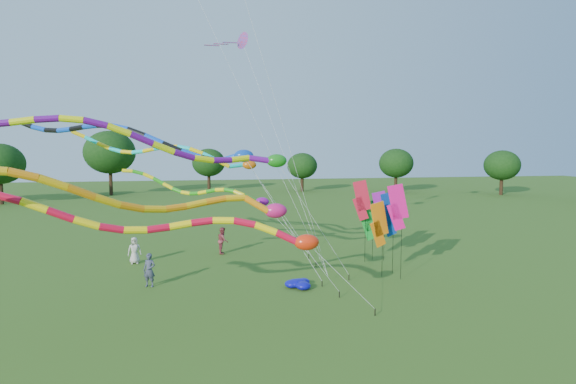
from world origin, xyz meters
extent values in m
plane|color=#2C5516|center=(0.00, 0.00, 0.00)|extent=(160.00, 160.00, 0.00)
cylinder|color=#382314|center=(38.87, 42.97, 1.59)|extent=(0.50, 0.50, 3.18)
ellipsoid|color=#11340E|center=(38.87, 42.97, 5.75)|extent=(6.72, 6.72, 5.71)
cylinder|color=#382314|center=(24.37, 47.56, 1.28)|extent=(0.50, 0.50, 2.55)
ellipsoid|color=#11340E|center=(24.37, 47.56, 4.61)|extent=(5.39, 5.39, 4.58)
cylinder|color=#382314|center=(11.07, 51.48, 1.76)|extent=(0.50, 0.50, 3.51)
ellipsoid|color=#11340E|center=(11.07, 51.48, 6.34)|extent=(7.41, 7.41, 6.30)
cylinder|color=#382314|center=(-2.86, 57.12, 1.50)|extent=(0.50, 0.50, 3.00)
ellipsoid|color=#11340E|center=(-2.86, 57.12, 5.41)|extent=(6.32, 6.32, 5.37)
cylinder|color=#382314|center=(-16.37, 50.78, 1.46)|extent=(0.50, 0.50, 2.92)
ellipsoid|color=#11340E|center=(-16.37, 50.78, 5.28)|extent=(6.17, 6.17, 5.25)
cylinder|color=black|center=(3.14, -1.24, 0.15)|extent=(0.05, 0.05, 0.30)
cylinder|color=silver|center=(1.68, -1.19, 1.74)|extent=(0.02, 0.02, 4.13)
ellipsoid|color=#F72C0D|center=(0.22, -1.14, 3.20)|extent=(1.02, 0.65, 0.65)
cylinder|color=red|center=(-0.55, -1.01, 3.40)|extent=(0.29, 0.29, 0.95)
cylinder|color=yellow|center=(-1.39, -0.80, 3.75)|extent=(0.29, 0.29, 0.92)
cylinder|color=red|center=(-2.23, -0.63, 3.99)|extent=(0.29, 0.29, 0.87)
cylinder|color=yellow|center=(-3.07, -0.51, 4.08)|extent=(0.29, 0.29, 0.85)
cylinder|color=red|center=(-3.92, -0.45, 4.05)|extent=(0.29, 0.29, 0.85)
cylinder|color=yellow|center=(-4.77, -0.46, 3.94)|extent=(0.29, 0.29, 0.86)
cylinder|color=red|center=(-5.62, -0.54, 3.85)|extent=(0.29, 0.29, 0.86)
cylinder|color=yellow|center=(-6.47, -0.67, 3.83)|extent=(0.29, 0.29, 0.87)
cylinder|color=red|center=(-7.32, -0.82, 3.95)|extent=(0.29, 0.29, 0.89)
cylinder|color=yellow|center=(-8.17, -0.99, 4.21)|extent=(0.29, 0.29, 0.92)
cylinder|color=red|center=(-9.02, -1.13, 4.56)|extent=(0.29, 0.29, 0.94)
cylinder|color=yellow|center=(-9.87, -1.23, 4.93)|extent=(0.29, 0.29, 0.93)
cylinder|color=red|center=(-10.72, -1.28, 5.23)|extent=(0.29, 0.29, 0.89)
cylinder|color=black|center=(2.34, 1.34, 0.15)|extent=(0.05, 0.05, 0.30)
cylinder|color=silver|center=(0.76, 0.85, 2.30)|extent=(0.02, 0.02, 5.22)
ellipsoid|color=#D81868|center=(-0.82, 0.36, 4.31)|extent=(0.99, 0.64, 0.64)
cylinder|color=orange|center=(-1.64, 0.38, 4.60)|extent=(0.29, 0.29, 1.16)
cylinder|color=#F5AC0C|center=(-2.54, 0.39, 4.89)|extent=(0.29, 0.29, 0.86)
cylinder|color=orange|center=(-3.36, 0.12, 4.84)|extent=(0.29, 0.29, 0.87)
cylinder|color=#F5AC0C|center=(-4.16, -0.21, 4.73)|extent=(0.29, 0.29, 0.87)
cylinder|color=orange|center=(-4.94, -0.59, 4.65)|extent=(0.29, 0.29, 0.88)
cylinder|color=#F5AC0C|center=(-5.71, -1.01, 4.67)|extent=(0.29, 0.29, 0.88)
cylinder|color=orange|center=(-6.47, -1.45, 4.83)|extent=(0.29, 0.29, 0.91)
cylinder|color=#F5AC0C|center=(-7.24, -1.88, 5.12)|extent=(0.29, 0.29, 0.94)
cylinder|color=orange|center=(-8.01, -2.29, 5.49)|extent=(0.29, 0.29, 0.95)
cylinder|color=#F5AC0C|center=(-8.80, -2.65, 5.86)|extent=(0.29, 0.29, 0.93)
cylinder|color=orange|center=(-9.61, -2.94, 6.15)|extent=(0.29, 0.29, 0.89)
cylinder|color=black|center=(3.66, 4.07, 0.15)|extent=(0.05, 0.05, 0.30)
cylinder|color=silver|center=(1.68, 3.72, 3.32)|extent=(0.02, 0.02, 7.28)
ellipsoid|color=#187D16|center=(-0.30, 3.37, 6.35)|extent=(1.01, 0.65, 0.65)
cylinder|color=#5E0B7E|center=(-1.14, 3.46, 6.42)|extent=(0.29, 0.29, 1.03)
cylinder|color=#DEE20B|center=(-2.06, 3.46, 6.44)|extent=(0.29, 0.29, 0.93)
cylinder|color=#5E0B7E|center=(-2.94, 3.15, 6.40)|extent=(0.29, 0.29, 0.93)
cylinder|color=#DEE20B|center=(-3.81, 2.81, 6.46)|extent=(0.29, 0.29, 0.94)
cylinder|color=#5E0B7E|center=(-4.68, 2.46, 6.66)|extent=(0.29, 0.29, 0.97)
cylinder|color=#DEE20B|center=(-5.55, 2.13, 6.99)|extent=(0.29, 0.29, 1.00)
cylinder|color=#5E0B7E|center=(-6.42, 1.85, 7.38)|extent=(0.29, 0.29, 1.00)
cylinder|color=#DEE20B|center=(-7.31, 1.61, 7.75)|extent=(0.29, 0.29, 0.98)
cylinder|color=#5E0B7E|center=(-8.21, 1.45, 8.03)|extent=(0.29, 0.29, 0.94)
cylinder|color=#DEE20B|center=(-9.12, 1.35, 8.17)|extent=(0.29, 0.29, 0.92)
cylinder|color=#5E0B7E|center=(-10.05, 1.31, 8.17)|extent=(0.29, 0.29, 0.93)
cylinder|color=#DEE20B|center=(-10.98, 1.32, 8.07)|extent=(0.29, 0.29, 0.94)
cylinder|color=black|center=(1.98, 3.19, 0.15)|extent=(0.05, 0.05, 0.30)
cylinder|color=silver|center=(0.10, 4.01, 3.42)|extent=(0.02, 0.02, 7.50)
ellipsoid|color=#0C40AF|center=(-1.77, 4.84, 6.56)|extent=(1.00, 0.64, 0.64)
cylinder|color=blue|center=(-2.53, 5.20, 6.43)|extent=(0.29, 0.29, 1.02)
cylinder|color=black|center=(-3.46, 5.52, 6.38)|extent=(0.29, 0.29, 1.02)
cylinder|color=blue|center=(-4.43, 5.75, 6.63)|extent=(0.29, 0.29, 1.05)
cylinder|color=black|center=(-5.39, 6.00, 6.99)|extent=(0.29, 0.29, 1.07)
cylinder|color=blue|center=(-6.33, 6.30, 7.40)|extent=(0.29, 0.29, 1.06)
cylinder|color=black|center=(-7.24, 6.65, 7.77)|extent=(0.29, 0.29, 1.03)
cylinder|color=blue|center=(-8.12, 7.07, 8.03)|extent=(0.29, 0.29, 1.00)
cylinder|color=black|center=(-8.98, 7.55, 8.15)|extent=(0.29, 0.29, 0.99)
cylinder|color=blue|center=(-9.82, 8.08, 8.14)|extent=(0.29, 0.29, 1.00)
cylinder|color=black|center=(-10.64, 8.64, 8.05)|extent=(0.29, 0.29, 1.00)
cylinder|color=blue|center=(-11.46, 9.21, 7.96)|extent=(0.29, 0.29, 1.00)
cylinder|color=black|center=(-12.29, 9.77, 7.95)|extent=(0.29, 0.29, 0.99)
cylinder|color=blue|center=(-13.12, 10.30, 8.07)|extent=(0.29, 0.29, 1.01)
cylinder|color=black|center=(-13.98, 10.78, 8.32)|extent=(0.29, 0.29, 1.03)
cylinder|color=black|center=(2.59, 7.05, 0.15)|extent=(0.05, 0.05, 0.30)
cylinder|color=silver|center=(0.70, 7.53, 3.13)|extent=(0.02, 0.02, 6.90)
ellipsoid|color=#D95D0C|center=(-1.18, 8.02, 5.98)|extent=(0.82, 0.52, 0.52)
cylinder|color=#0CDCDC|center=(-1.93, 8.00, 5.93)|extent=(0.24, 0.24, 0.85)
cylinder|color=yellow|center=(-2.72, 7.94, 6.08)|extent=(0.24, 0.24, 0.84)
cylinder|color=#0CDCDC|center=(-3.46, 8.05, 6.45)|extent=(0.24, 0.24, 0.83)
cylinder|color=yellow|center=(-4.18, 8.23, 6.77)|extent=(0.24, 0.24, 0.79)
cylinder|color=#0CDCDC|center=(-4.89, 8.47, 6.97)|extent=(0.24, 0.24, 0.76)
cylinder|color=yellow|center=(-5.58, 8.77, 7.02)|extent=(0.24, 0.24, 0.76)
cylinder|color=#0CDCDC|center=(-6.26, 9.12, 6.95)|extent=(0.24, 0.24, 0.78)
cylinder|color=yellow|center=(-6.93, 9.49, 6.82)|extent=(0.24, 0.24, 0.78)
cylinder|color=#0CDCDC|center=(-7.61, 9.85, 6.71)|extent=(0.24, 0.24, 0.77)
cylinder|color=yellow|center=(-8.29, 10.20, 6.70)|extent=(0.24, 0.24, 0.76)
cylinder|color=#0CDCDC|center=(-8.98, 10.50, 6.82)|extent=(0.24, 0.24, 0.78)
cylinder|color=yellow|center=(-9.69, 10.74, 7.07)|extent=(0.24, 0.24, 0.81)
cylinder|color=#0CDCDC|center=(-10.41, 10.91, 7.41)|extent=(0.24, 0.24, 0.83)
cylinder|color=yellow|center=(-11.15, 11.02, 7.76)|extent=(0.24, 0.24, 0.82)
cylinder|color=black|center=(2.64, 9.22, 0.15)|extent=(0.05, 0.05, 0.30)
cylinder|color=silver|center=(1.25, 9.81, 1.90)|extent=(0.02, 0.02, 4.44)
ellipsoid|color=#910D8D|center=(-0.15, 10.41, 3.52)|extent=(0.88, 0.57, 0.57)
cylinder|color=#269B14|center=(-0.89, 10.43, 3.74)|extent=(0.26, 0.26, 0.97)
cylinder|color=yellow|center=(-1.60, 10.48, 4.07)|extent=(0.26, 0.26, 0.72)
cylinder|color=#269B14|center=(-2.19, 10.83, 4.23)|extent=(0.26, 0.26, 0.69)
cylinder|color=yellow|center=(-2.76, 11.23, 4.25)|extent=(0.26, 0.26, 0.70)
cylinder|color=#269B14|center=(-3.31, 11.67, 4.15)|extent=(0.26, 0.26, 0.72)
cylinder|color=yellow|center=(-3.85, 12.11, 4.02)|extent=(0.26, 0.26, 0.72)
cylinder|color=#269B14|center=(-4.41, 12.54, 3.91)|extent=(0.26, 0.26, 0.70)
cylinder|color=yellow|center=(-4.97, 12.94, 3.92)|extent=(0.26, 0.26, 0.69)
cylinder|color=#269B14|center=(-5.56, 13.29, 4.07)|extent=(0.26, 0.26, 0.71)
cylinder|color=yellow|center=(-6.17, 13.58, 4.34)|extent=(0.26, 0.26, 0.75)
cylinder|color=#269B14|center=(-6.81, 13.81, 4.68)|extent=(0.26, 0.26, 0.77)
cylinder|color=yellow|center=(-7.48, 13.97, 5.01)|extent=(0.26, 0.26, 0.76)
cylinder|color=#269B14|center=(-8.16, 14.10, 5.26)|extent=(0.26, 0.26, 0.72)
cylinder|color=yellow|center=(-8.86, 14.19, 5.37)|extent=(0.26, 0.26, 0.71)
cylinder|color=black|center=(2.50, 4.00, 0.15)|extent=(0.04, 0.04, 0.30)
cylinder|color=silver|center=(-1.82, 4.96, 9.74)|extent=(0.01, 0.01, 20.85)
cylinder|color=black|center=(2.50, 4.00, 0.15)|extent=(0.04, 0.04, 0.30)
cylinder|color=silver|center=(-1.24, 3.22, 12.01)|extent=(0.01, 0.01, 24.64)
cylinder|color=black|center=(2.50, 4.00, 0.15)|extent=(0.04, 0.04, 0.30)
cylinder|color=silver|center=(0.56, 7.05, 6.87)|extent=(0.01, 0.01, 15.01)
cone|color=purple|center=(-1.38, 10.10, 13.45)|extent=(1.39, 1.42, 1.19)
cube|color=purple|center=(-2.08, 10.10, 13.30)|extent=(0.90, 0.12, 0.04)
cube|color=purple|center=(-2.63, 10.10, 13.18)|extent=(0.90, 0.12, 0.04)
cube|color=purple|center=(-3.18, 10.10, 13.06)|extent=(0.90, 0.12, 0.04)
cylinder|color=black|center=(5.83, 7.79, 2.33)|extent=(0.02, 0.02, 4.67)
cube|color=red|center=(5.62, 7.85, 4.07)|extent=(1.14, 0.38, 1.93)
cube|color=red|center=(5.54, 7.87, 3.27)|extent=(0.99, 0.34, 1.51)
cylinder|color=black|center=(7.06, 7.82, 1.99)|extent=(0.02, 0.02, 3.99)
cube|color=#A416A9|center=(6.85, 7.87, 3.39)|extent=(1.14, 0.35, 1.93)
cube|color=#A416A9|center=(6.77, 7.89, 2.59)|extent=(1.00, 0.31, 1.51)
cylinder|color=black|center=(6.45, 4.94, 2.12)|extent=(0.02, 0.02, 4.23)
cube|color=#0B399F|center=(6.23, 4.93, 3.63)|extent=(1.16, 0.14, 1.93)
cube|color=#0B399F|center=(6.15, 4.92, 2.83)|extent=(1.01, 0.13, 1.51)
cylinder|color=black|center=(5.61, 4.38, 1.89)|extent=(0.02, 0.02, 3.78)
cube|color=orange|center=(5.40, 4.33, 3.18)|extent=(1.14, 0.34, 1.93)
cube|color=orange|center=(5.32, 4.31, 2.38)|extent=(1.00, 0.31, 1.51)
cylinder|color=black|center=(6.41, 3.73, 2.37)|extent=(0.02, 0.02, 4.75)
cube|color=#E10C71|center=(6.21, 3.82, 4.15)|extent=(1.09, 0.54, 1.93)
cube|color=#E10C71|center=(6.14, 3.85, 3.35)|extent=(0.95, 0.48, 1.51)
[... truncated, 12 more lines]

